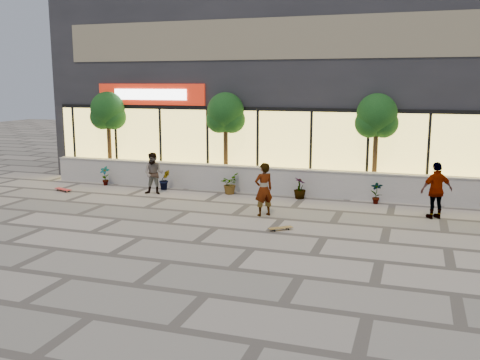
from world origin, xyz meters
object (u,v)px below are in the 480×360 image
(skater_center, at_px, (264,189))
(skater_left, at_px, (154,174))
(skateboard_center, at_px, (281,228))
(skater_right_near, at_px, (436,190))
(skateboard_left, at_px, (63,189))
(tree_west, at_px, (108,113))
(tree_mideast, at_px, (377,118))
(tree_midwest, at_px, (226,115))

(skater_center, bearing_deg, skater_left, -63.57)
(skater_center, xyz_separation_m, skater_left, (-4.99, 1.94, -0.06))
(skateboard_center, bearing_deg, skater_left, 110.02)
(skater_right_near, xyz_separation_m, skateboard_center, (-4.37, -2.93, -0.84))
(skateboard_left, bearing_deg, skateboard_center, 3.46)
(tree_west, distance_m, skater_center, 9.54)
(tree_mideast, height_order, skater_right_near, tree_mideast)
(tree_west, relative_size, skater_center, 2.23)
(skater_left, relative_size, skateboard_center, 2.35)
(skateboard_left, bearing_deg, tree_midwest, 46.06)
(tree_mideast, xyz_separation_m, skateboard_center, (-2.21, -5.74, -2.91))
(skater_right_near, relative_size, skateboard_left, 2.06)
(skater_center, height_order, skateboard_center, skater_center)
(skater_center, xyz_separation_m, skateboard_center, (0.97, -1.56, -0.80))
(tree_mideast, height_order, skater_left, tree_mideast)
(tree_west, relative_size, tree_mideast, 1.00)
(skater_right_near, bearing_deg, tree_midwest, -48.40)
(tree_mideast, relative_size, skateboard_center, 5.62)
(skater_center, height_order, skateboard_left, skater_center)
(skater_left, height_order, skater_right_near, skater_right_near)
(skateboard_center, bearing_deg, tree_mideast, 29.40)
(tree_mideast, bearing_deg, skater_right_near, -52.53)
(tree_midwest, bearing_deg, skater_right_near, -19.01)
(tree_midwest, xyz_separation_m, tree_mideast, (6.00, 0.00, 0.00))
(tree_west, relative_size, skateboard_center, 5.62)
(skateboard_center, height_order, skateboard_left, skateboard_left)
(tree_midwest, bearing_deg, skater_left, -134.06)
(tree_mideast, relative_size, skateboard_left, 4.41)
(tree_mideast, bearing_deg, tree_west, 180.00)
(skater_left, distance_m, skateboard_left, 3.85)
(tree_west, height_order, skateboard_center, tree_west)
(skater_center, bearing_deg, tree_west, -69.00)
(tree_west, height_order, tree_mideast, same)
(skater_left, relative_size, skateboard_left, 1.84)
(tree_midwest, distance_m, skateboard_center, 7.47)
(skater_right_near, relative_size, skateboard_center, 2.63)
(tree_west, relative_size, skater_right_near, 2.14)
(tree_west, distance_m, tree_mideast, 11.50)
(tree_midwest, bearing_deg, skater_center, -56.00)
(tree_mideast, xyz_separation_m, skater_right_near, (2.15, -2.81, -2.07))
(tree_mideast, bearing_deg, skater_left, -164.66)
(tree_west, distance_m, skater_right_near, 14.09)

